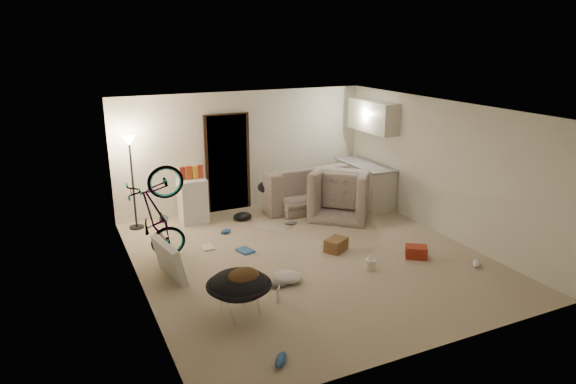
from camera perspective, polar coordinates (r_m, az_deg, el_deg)
name	(u,v)px	position (r m, az deg, el deg)	size (l,w,h in m)	color
floor	(309,257)	(8.77, 2.31, -7.27)	(5.50, 6.00, 0.02)	#C0B093
ceiling	(311,108)	(8.07, 2.52, 9.27)	(5.50, 6.00, 0.02)	white
wall_back	(244,150)	(11.01, -4.89, 4.64)	(5.50, 0.02, 2.50)	white
wall_front	(434,255)	(5.99, 15.94, -6.71)	(5.50, 0.02, 2.50)	white
wall_left	(135,210)	(7.52, -16.59, -1.90)	(0.02, 6.00, 2.50)	white
wall_right	(442,168)	(9.88, 16.75, 2.55)	(0.02, 6.00, 2.50)	white
doorway	(227,163)	(10.89, -6.76, 3.21)	(0.85, 0.10, 2.04)	black
door_trim	(228,163)	(10.86, -6.71, 3.18)	(0.97, 0.04, 2.10)	#311F11
floor_lamp	(131,163)	(10.08, -17.05, 3.13)	(0.28, 0.28, 1.81)	black
kitchen_counter	(365,185)	(11.41, 8.53, 0.77)	(0.60, 1.50, 0.88)	beige
counter_top	(366,165)	(11.29, 8.63, 3.01)	(0.64, 1.54, 0.04)	gray
kitchen_uppers	(373,116)	(11.16, 9.44, 8.31)	(0.38, 1.40, 0.65)	beige
sofa	(310,190)	(11.26, 2.51, 0.17)	(2.31, 0.90, 0.67)	#3E463E
armchair	(343,197)	(10.71, 6.12, -0.59)	(1.16, 1.01, 0.75)	#3E463E
bicycle	(159,236)	(8.72, -14.16, -4.74)	(0.59, 1.68, 0.88)	black
book_asset	(278,303)	(7.33, -1.15, -12.28)	(0.16, 0.22, 0.02)	#A32E18
mini_fridge	(193,200)	(10.42, -10.54, -0.91)	(0.52, 0.52, 0.88)	white
snack_box_0	(183,174)	(10.23, -11.62, 1.95)	(0.10, 0.07, 0.30)	#A32E18
snack_box_1	(189,174)	(10.25, -10.97, 2.03)	(0.10, 0.07, 0.30)	#BA4417
snack_box_2	(195,173)	(10.28, -10.33, 2.11)	(0.10, 0.07, 0.30)	gold
snack_box_3	(201,172)	(10.31, -9.68, 2.18)	(0.10, 0.07, 0.30)	#A32E18
saucer_chair	(239,290)	(6.93, -5.45, -10.81)	(0.87, 0.87, 0.62)	silver
hoodie	(243,277)	(6.84, -5.01, -9.41)	(0.48, 0.40, 0.22)	#4A3119
sofa_drape	(271,187)	(10.81, -1.93, 0.58)	(0.56, 0.46, 0.28)	black
tv_box	(169,260)	(8.14, -13.08, -7.37)	(0.11, 0.90, 0.59)	silver
drink_case_a	(336,245)	(8.99, 5.36, -5.87)	(0.39, 0.28, 0.22)	brown
drink_case_b	(416,252)	(8.96, 14.06, -6.48)	(0.35, 0.26, 0.20)	#A32E18
juicer	(370,264)	(8.39, 9.14, -7.85)	(0.17, 0.17, 0.24)	white
newspaper	(275,227)	(10.06, -1.47, -3.92)	(0.43, 0.57, 0.01)	#B5B2A7
book_blue	(245,251)	(8.99, -4.78, -6.51)	(0.22, 0.30, 0.03)	#2C5AA0
book_white	(208,248)	(9.21, -8.93, -6.12)	(0.20, 0.26, 0.02)	silver
shoe_0	(226,231)	(9.80, -6.92, -4.36)	(0.24, 0.10, 0.09)	#2C5AA0
shoe_1	(291,222)	(10.17, 0.32, -3.40)	(0.26, 0.11, 0.10)	slate
shoe_2	(281,360)	(6.15, -0.81, -18.12)	(0.29, 0.12, 0.11)	#2C5AA0
shoe_3	(278,284)	(7.75, -1.12, -10.22)	(0.28, 0.11, 0.10)	slate
shoe_4	(476,263)	(8.95, 20.18, -7.42)	(0.27, 0.11, 0.10)	white
clothes_lump_b	(242,216)	(10.51, -5.09, -2.70)	(0.41, 0.35, 0.12)	black
clothes_lump_c	(287,277)	(7.92, -0.06, -9.40)	(0.46, 0.39, 0.14)	silver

